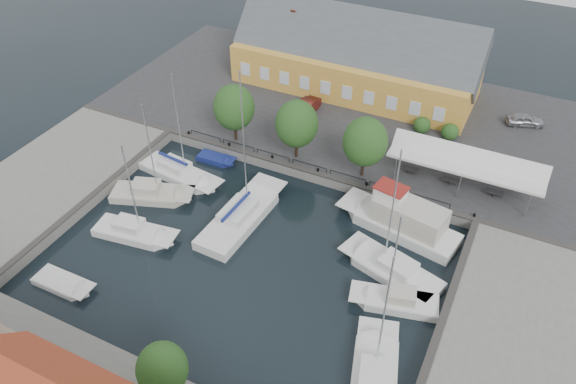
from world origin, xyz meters
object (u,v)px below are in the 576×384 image
object	(u,v)px
west_boat_a	(179,174)
launch_sw	(63,285)
west_boat_b	(151,195)
car_red	(306,108)
warehouse	(352,59)
center_sailboat	(241,217)
tent_canopy	(467,163)
east_boat_c	(374,382)
trawler	(402,222)
east_boat_a	(393,271)
east_boat_b	(396,302)
west_boat_c	(134,233)
launch_nw	(216,160)
car_silver	(525,120)

from	to	relation	value
west_boat_a	launch_sw	bearing A→B (deg)	-90.45
west_boat_b	launch_sw	distance (m)	12.04
car_red	west_boat_a	bearing A→B (deg)	-109.62
warehouse	center_sailboat	distance (m)	26.50
west_boat_b	tent_canopy	bearing A→B (deg)	26.88
car_red	east_boat_c	world-z (taller)	east_boat_c
trawler	west_boat_b	world-z (taller)	west_boat_b
warehouse	east_boat_a	distance (m)	30.17
launch_sw	east_boat_c	bearing A→B (deg)	5.70
warehouse	west_boat_b	xyz separation A→B (m)	(-9.54, -27.11, -4.17)
center_sailboat	trawler	bearing A→B (deg)	20.65
east_boat_c	east_boat_b	bearing A→B (deg)	95.78
tent_canopy	car_red	bearing A→B (deg)	163.72
car_red	trawler	size ratio (longest dim) A/B	0.40
tent_canopy	west_boat_b	bearing A→B (deg)	-153.12
east_boat_a	launch_sw	xyz separation A→B (m)	(-23.12, -12.75, -0.17)
tent_canopy	center_sailboat	world-z (taller)	center_sailboat
east_boat_a	west_boat_c	size ratio (longest dim) A/B	1.20
west_boat_a	east_boat_c	bearing A→B (deg)	-28.22
center_sailboat	west_boat_a	bearing A→B (deg)	161.35
warehouse	center_sailboat	world-z (taller)	center_sailboat
tent_canopy	launch_nw	bearing A→B (deg)	-166.91
east_boat_a	west_boat_a	distance (m)	23.21
east_boat_a	east_boat_b	size ratio (longest dim) A/B	1.30
west_boat_c	launch_nw	size ratio (longest dim) A/B	2.51
car_silver	trawler	bearing A→B (deg)	140.54
car_silver	west_boat_c	xyz separation A→B (m)	(-27.99, -31.87, -1.41)
center_sailboat	trawler	size ratio (longest dim) A/B	1.30
center_sailboat	east_boat_b	distance (m)	15.80
east_boat_c	launch_sw	distance (m)	25.21
warehouse	center_sailboat	bearing A→B (deg)	-90.48
tent_canopy	car_silver	xyz separation A→B (m)	(3.75, 13.68, -2.01)
car_red	trawler	xyz separation A→B (m)	(15.15, -12.74, -0.73)
east_boat_b	west_boat_a	distance (m)	24.99
tent_canopy	east_boat_c	xyz separation A→B (m)	(-0.60, -22.77, -3.43)
trawler	west_boat_b	size ratio (longest dim) A/B	1.07
east_boat_c	launch_nw	bearing A→B (deg)	143.28
west_boat_c	warehouse	bearing A→B (deg)	76.59
east_boat_b	east_boat_c	world-z (taller)	east_boat_c
warehouse	east_boat_a	world-z (taller)	east_boat_a
east_boat_a	launch_sw	size ratio (longest dim) A/B	2.36
east_boat_a	east_boat_b	distance (m)	3.24
center_sailboat	launch_nw	distance (m)	9.71
launch_nw	east_boat_b	bearing A→B (deg)	-24.06
car_silver	center_sailboat	distance (m)	33.19
center_sailboat	west_boat_b	size ratio (longest dim) A/B	1.39
car_red	west_boat_b	bearing A→B (deg)	-106.41
west_boat_b	launch_nw	distance (m)	8.10
trawler	east_boat_a	size ratio (longest dim) A/B	0.92
warehouse	tent_canopy	world-z (taller)	warehouse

